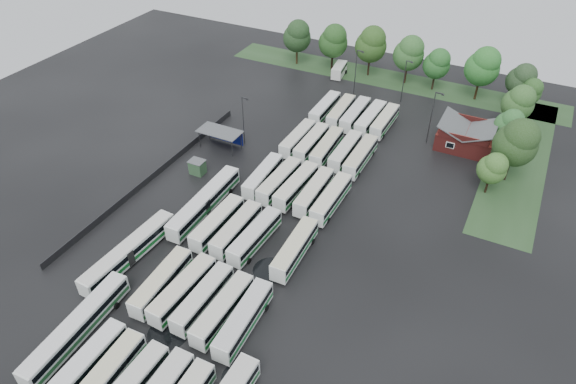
% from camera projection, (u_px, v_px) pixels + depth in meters
% --- Properties ---
extents(ground, '(160.00, 160.00, 0.00)m').
position_uv_depth(ground, '(240.00, 245.00, 76.29)').
color(ground, black).
rests_on(ground, ground).
extents(brick_building, '(10.07, 8.60, 5.39)m').
position_uv_depth(brick_building, '(465.00, 138.00, 96.77)').
color(brick_building, maroon).
rests_on(brick_building, ground).
extents(wash_shed, '(8.20, 4.20, 3.58)m').
position_uv_depth(wash_shed, '(221.00, 133.00, 96.19)').
color(wash_shed, '#2D2D30').
rests_on(wash_shed, ground).
extents(utility_hut, '(2.70, 2.20, 2.62)m').
position_uv_depth(utility_hut, '(197.00, 167.00, 90.19)').
color(utility_hut, '#2D4F2F').
rests_on(utility_hut, ground).
extents(grass_strip_north, '(80.00, 10.00, 0.01)m').
position_uv_depth(grass_strip_north, '(389.00, 79.00, 121.36)').
color(grass_strip_north, '#254321').
rests_on(grass_strip_north, ground).
extents(grass_strip_east, '(10.00, 50.00, 0.01)m').
position_uv_depth(grass_strip_east, '(518.00, 160.00, 94.35)').
color(grass_strip_east, '#254321').
rests_on(grass_strip_east, ground).
extents(west_fence, '(0.10, 50.00, 1.20)m').
position_uv_depth(west_fence, '(154.00, 175.00, 89.53)').
color(west_fence, '#2D2D30').
rests_on(west_fence, ground).
extents(bus_r0c0, '(2.50, 11.17, 3.10)m').
position_uv_depth(bus_r0c0, '(87.00, 363.00, 58.45)').
color(bus_r0c0, silver).
rests_on(bus_r0c0, ground).
extents(bus_r0c1, '(2.81, 11.38, 3.14)m').
position_uv_depth(bus_r0c1, '(106.00, 376.00, 57.10)').
color(bus_r0c1, silver).
rests_on(bus_r0c1, ground).
extents(bus_r1c0, '(2.93, 11.47, 3.17)m').
position_uv_depth(bus_r1c0, '(162.00, 282.00, 68.20)').
color(bus_r1c0, silver).
rests_on(bus_r1c0, ground).
extents(bus_r1c1, '(2.96, 11.71, 3.23)m').
position_uv_depth(bus_r1c1, '(183.00, 290.00, 67.09)').
color(bus_r1c1, silver).
rests_on(bus_r1c1, ground).
extents(bus_r1c2, '(2.51, 11.16, 3.10)m').
position_uv_depth(bus_r1c2, '(203.00, 298.00, 66.04)').
color(bus_r1c2, silver).
rests_on(bus_r1c2, ground).
extents(bus_r1c3, '(2.58, 11.43, 3.17)m').
position_uv_depth(bus_r1c3, '(223.00, 309.00, 64.55)').
color(bus_r1c3, silver).
rests_on(bus_r1c3, ground).
extents(bus_r1c4, '(2.95, 11.73, 3.24)m').
position_uv_depth(bus_r1c4, '(244.00, 319.00, 63.27)').
color(bus_r1c4, silver).
rests_on(bus_r1c4, ground).
extents(bus_r2c0, '(2.64, 11.57, 3.21)m').
position_uv_depth(bus_r2c0, '(217.00, 223.00, 77.63)').
color(bus_r2c0, silver).
rests_on(bus_r2c0, ground).
extents(bus_r2c1, '(2.46, 11.31, 3.14)m').
position_uv_depth(bus_r2c1, '(236.00, 229.00, 76.57)').
color(bus_r2c1, silver).
rests_on(bus_r2c1, ground).
extents(bus_r2c2, '(2.97, 11.54, 3.18)m').
position_uv_depth(bus_r2c2, '(255.00, 236.00, 75.31)').
color(bus_r2c2, silver).
rests_on(bus_r2c2, ground).
extents(bus_r2c4, '(2.83, 11.67, 3.23)m').
position_uv_depth(bus_r2c4, '(295.00, 249.00, 73.20)').
color(bus_r2c4, silver).
rests_on(bus_r2c4, ground).
extents(bus_r3c0, '(2.80, 11.24, 3.11)m').
position_uv_depth(bus_r3c0, '(263.00, 176.00, 87.38)').
color(bus_r3c0, silver).
rests_on(bus_r3c0, ground).
extents(bus_r3c1, '(2.86, 11.57, 3.20)m').
position_uv_depth(bus_r3c1, '(279.00, 181.00, 86.18)').
color(bus_r3c1, silver).
rests_on(bus_r3c1, ground).
extents(bus_r3c2, '(2.99, 11.67, 3.22)m').
position_uv_depth(bus_r3c2, '(296.00, 186.00, 85.05)').
color(bus_r3c2, silver).
rests_on(bus_r3c2, ground).
extents(bus_r3c3, '(2.53, 11.39, 3.16)m').
position_uv_depth(bus_r3c3, '(314.00, 192.00, 83.83)').
color(bus_r3c3, silver).
rests_on(bus_r3c3, ground).
extents(bus_r3c4, '(2.59, 11.68, 3.25)m').
position_uv_depth(bus_r3c4, '(331.00, 198.00, 82.35)').
color(bus_r3c4, silver).
rests_on(bus_r3c4, ground).
extents(bus_r4c0, '(2.46, 11.22, 3.12)m').
position_uv_depth(bus_r4c0, '(298.00, 138.00, 96.99)').
color(bus_r4c0, silver).
rests_on(bus_r4c0, ground).
extents(bus_r4c1, '(2.47, 11.32, 3.15)m').
position_uv_depth(bus_r4c1, '(312.00, 143.00, 95.79)').
color(bus_r4c1, silver).
rests_on(bus_r4c1, ground).
extents(bus_r4c2, '(2.82, 11.51, 3.18)m').
position_uv_depth(bus_r4c2, '(327.00, 147.00, 94.48)').
color(bus_r4c2, silver).
rests_on(bus_r4c2, ground).
extents(bus_r4c3, '(2.44, 11.26, 3.13)m').
position_uv_depth(bus_r4c3, '(345.00, 151.00, 93.56)').
color(bus_r4c3, silver).
rests_on(bus_r4c3, ground).
extents(bus_r4c4, '(2.52, 11.71, 3.26)m').
position_uv_depth(bus_r4c4, '(361.00, 156.00, 92.00)').
color(bus_r4c4, silver).
rests_on(bus_r4c4, ground).
extents(bus_r5c0, '(2.50, 11.38, 3.16)m').
position_uv_depth(bus_r5c0, '(325.00, 108.00, 106.48)').
color(bus_r5c0, silver).
rests_on(bus_r5c0, ground).
extents(bus_r5c1, '(2.77, 11.31, 3.13)m').
position_uv_depth(bus_r5c1, '(341.00, 111.00, 105.38)').
color(bus_r5c1, silver).
rests_on(bus_r5c1, ground).
extents(bus_r5c2, '(2.55, 11.69, 3.25)m').
position_uv_depth(bus_r5c2, '(355.00, 114.00, 104.19)').
color(bus_r5c2, silver).
rests_on(bus_r5c2, ground).
extents(bus_r5c3, '(2.80, 11.81, 3.27)m').
position_uv_depth(bus_r5c3, '(370.00, 118.00, 102.91)').
color(bus_r5c3, silver).
rests_on(bus_r5c3, ground).
extents(bus_r5c4, '(2.54, 11.25, 3.12)m').
position_uv_depth(bus_r5c4, '(385.00, 121.00, 102.18)').
color(bus_r5c4, silver).
rests_on(bus_r5c4, ground).
extents(artic_bus_west_a, '(3.15, 16.85, 3.11)m').
position_uv_depth(artic_bus_west_a, '(77.00, 327.00, 62.41)').
color(artic_bus_west_a, silver).
rests_on(artic_bus_west_a, ground).
extents(artic_bus_west_b, '(2.78, 17.63, 3.26)m').
position_uv_depth(artic_bus_west_b, '(205.00, 202.00, 81.57)').
color(artic_bus_west_b, silver).
rests_on(artic_bus_west_b, ground).
extents(artic_bus_west_c, '(3.24, 17.04, 3.14)m').
position_uv_depth(artic_bus_west_c, '(129.00, 252.00, 72.73)').
color(artic_bus_west_c, silver).
rests_on(artic_bus_west_c, ground).
extents(minibus, '(3.15, 6.59, 2.77)m').
position_uv_depth(minibus, '(339.00, 70.00, 121.89)').
color(minibus, white).
rests_on(minibus, ground).
extents(tree_north_0, '(6.78, 6.78, 11.24)m').
position_uv_depth(tree_north_0, '(297.00, 36.00, 123.92)').
color(tree_north_0, '#382714').
rests_on(tree_north_0, ground).
extents(tree_north_1, '(6.92, 6.92, 11.45)m').
position_uv_depth(tree_north_1, '(334.00, 41.00, 121.03)').
color(tree_north_1, black).
rests_on(tree_north_1, ground).
extents(tree_north_2, '(7.33, 7.33, 12.15)m').
position_uv_depth(tree_north_2, '(371.00, 44.00, 118.23)').
color(tree_north_2, black).
rests_on(tree_north_2, ground).
extents(tree_north_3, '(6.96, 6.96, 11.53)m').
position_uv_depth(tree_north_3, '(409.00, 53.00, 115.14)').
color(tree_north_3, '#301F11').
rests_on(tree_north_3, ground).
extents(tree_north_4, '(5.95, 5.95, 9.85)m').
position_uv_depth(tree_north_4, '(437.00, 63.00, 113.16)').
color(tree_north_4, black).
rests_on(tree_north_4, ground).
extents(tree_north_5, '(7.35, 7.35, 12.18)m').
position_uv_depth(tree_north_5, '(483.00, 66.00, 108.42)').
color(tree_north_5, '#322211').
rests_on(tree_north_5, ground).
extents(tree_north_6, '(5.98, 5.98, 9.91)m').
position_uv_depth(tree_north_6, '(522.00, 79.00, 106.73)').
color(tree_north_6, black).
rests_on(tree_north_6, ground).
extents(tree_east_0, '(4.81, 4.81, 7.96)m').
position_uv_depth(tree_east_0, '(493.00, 168.00, 83.35)').
color(tree_east_0, black).
rests_on(tree_east_0, ground).
extents(tree_east_1, '(7.31, 7.31, 12.10)m').
position_uv_depth(tree_east_1, '(517.00, 142.00, 84.58)').
color(tree_east_1, black).
rests_on(tree_east_1, ground).
extents(tree_east_2, '(5.17, 5.13, 8.50)m').
position_uv_depth(tree_east_2, '(510.00, 124.00, 93.92)').
color(tree_east_2, black).
rests_on(tree_east_2, ground).
extents(tree_east_3, '(6.12, 6.12, 10.14)m').
position_uv_depth(tree_east_3, '(519.00, 102.00, 98.34)').
color(tree_east_3, black).
rests_on(tree_east_3, ground).
extents(tree_east_4, '(4.92, 4.91, 8.14)m').
position_uv_depth(tree_east_4, '(530.00, 91.00, 104.95)').
color(tree_east_4, '#362613').
rests_on(tree_east_4, ground).
extents(lamp_post_ne, '(1.65, 0.32, 10.70)m').
position_uv_depth(lamp_post_ne, '(432.00, 114.00, 95.25)').
color(lamp_post_ne, '#2D2D30').
rests_on(lamp_post_ne, ground).
extents(lamp_post_nw, '(1.51, 0.29, 9.79)m').
position_uv_depth(lamp_post_nw, '(244.00, 117.00, 95.48)').
color(lamp_post_nw, '#2D2D30').
rests_on(lamp_post_nw, ground).
extents(lamp_post_back_w, '(1.61, 0.31, 10.43)m').
position_uv_depth(lamp_post_back_w, '(356.00, 69.00, 111.29)').
color(lamp_post_back_w, '#2D2D30').
rests_on(lamp_post_back_w, ground).
extents(lamp_post_back_e, '(1.48, 0.29, 9.58)m').
position_uv_depth(lamp_post_back_e, '(405.00, 78.00, 108.85)').
color(lamp_post_back_e, '#2D2D30').
rests_on(lamp_post_back_e, ground).
extents(puddle_0, '(5.27, 5.27, 0.01)m').
position_uv_depth(puddle_0, '(169.00, 333.00, 63.80)').
color(puddle_0, black).
rests_on(puddle_0, ground).
extents(puddle_2, '(4.77, 4.77, 0.01)m').
position_uv_depth(puddle_2, '(190.00, 218.00, 81.35)').
color(puddle_2, black).
rests_on(puddle_2, ground).
extents(puddle_3, '(5.13, 5.13, 0.01)m').
position_uv_depth(puddle_3, '(271.00, 270.00, 72.28)').
color(puddle_3, black).
rests_on(puddle_3, ground).
extents(puddle_4, '(4.12, 4.12, 0.01)m').
position_uv_depth(puddle_4, '(239.00, 378.00, 58.88)').
color(puddle_4, black).
rests_on(puddle_4, ground).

